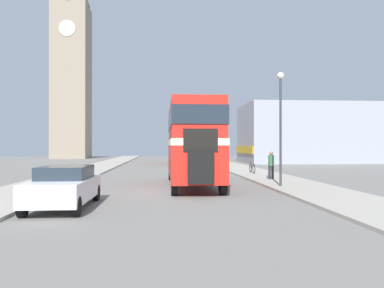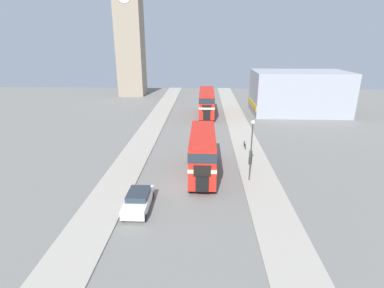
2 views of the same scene
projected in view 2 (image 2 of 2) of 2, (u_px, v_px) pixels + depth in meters
ground_plane at (189, 188)px, 27.29m from camera, size 120.00×120.00×0.00m
sidewalk_right at (263, 189)px, 27.01m from camera, size 3.50×120.00×0.12m
sidewalk_left at (116, 186)px, 27.53m from camera, size 3.50×120.00×0.12m
double_decker_bus at (203, 150)px, 29.20m from camera, size 2.45×9.56×4.35m
bus_distant at (207, 101)px, 52.79m from camera, size 2.56×11.12×4.45m
car_parked_near at (138, 200)px, 23.65m from camera, size 1.81×4.34×1.47m
pedestrian_walking at (251, 156)px, 31.84m from camera, size 0.35×0.35×1.72m
bicycle_on_pavement at (245, 145)px, 36.99m from camera, size 0.05×1.76×0.78m
street_lamp at (252, 142)px, 27.29m from camera, size 0.36×0.36×5.86m
church_tower at (128, 11)px, 67.67m from camera, size 6.17×6.17×37.13m
shop_building_block at (299, 92)px, 54.24m from camera, size 16.53×10.07×7.55m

